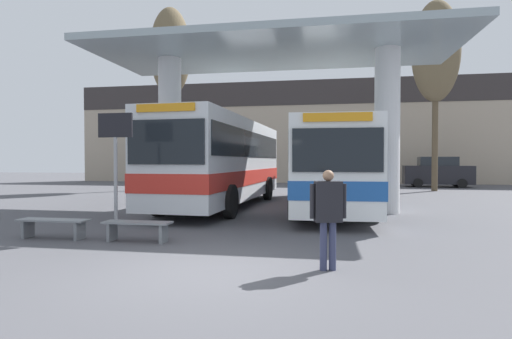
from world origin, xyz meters
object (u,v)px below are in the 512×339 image
Objects in this scene: transit_bus_center_bay at (329,164)px; parked_car_street at (437,172)px; info_sign_platform at (115,148)px; poplar_tree_behind_left at (436,53)px; waiting_bench_mid_platform at (137,227)px; pedestrian_waiting at (328,209)px; transit_bus_left_bay at (224,159)px; poplar_tree_behind_right at (170,54)px; waiting_bench_near_pillar at (54,224)px.

transit_bus_center_bay is 2.58× the size of parked_car_street.
poplar_tree_behind_left reaches higher than info_sign_platform.
info_sign_platform is at bearing -117.73° from parked_car_street.
poplar_tree_behind_left is (11.71, 16.71, 6.27)m from info_sign_platform.
pedestrian_waiting is (4.25, -1.65, 0.69)m from waiting_bench_mid_platform.
waiting_bench_mid_platform is 0.34× the size of parked_car_street.
info_sign_platform is (-0.94, 0.73, 1.82)m from waiting_bench_mid_platform.
poplar_tree_behind_right reaches higher than transit_bus_left_bay.
waiting_bench_near_pillar is 1.02× the size of pedestrian_waiting.
pedestrian_waiting is at bearing -21.22° from waiting_bench_mid_platform.
info_sign_platform is at bearing -125.02° from poplar_tree_behind_left.
waiting_bench_near_pillar is at bearing 75.44° from transit_bus_left_bay.
poplar_tree_behind_left is 0.99× the size of poplar_tree_behind_right.
poplar_tree_behind_left reaches higher than waiting_bench_mid_platform.
waiting_bench_near_pillar is 1.09× the size of waiting_bench_mid_platform.
parked_car_street reaches higher than waiting_bench_near_pillar.
info_sign_platform is 1.79× the size of pedestrian_waiting.
transit_bus_left_bay is at bearing 80.60° from info_sign_platform.
waiting_bench_near_pillar is (-2.28, -7.28, -1.58)m from transit_bus_left_bay.
waiting_bench_mid_platform is 22.03m from poplar_tree_behind_left.
parked_car_street is (1.21, 4.05, -7.39)m from poplar_tree_behind_left.
waiting_bench_near_pillar is 0.15× the size of poplar_tree_behind_left.
poplar_tree_behind_right is (-3.59, 16.18, 8.45)m from waiting_bench_near_pillar.
transit_bus_center_bay is at bearing 60.30° from waiting_bench_mid_platform.
info_sign_platform reaches higher than waiting_bench_near_pillar.
pedestrian_waiting is at bearing 88.02° from transit_bus_center_bay.
waiting_bench_mid_platform is at bearing -114.98° from parked_car_street.
transit_bus_center_bay is 6.97× the size of waiting_bench_near_pillar.
parked_car_street is at bearing 56.70° from waiting_bench_near_pillar.
transit_bus_left_bay reaches higher than pedestrian_waiting.
waiting_bench_mid_platform is (-0.15, -7.28, -1.58)m from transit_bus_left_bay.
waiting_bench_mid_platform is at bearing 0.00° from waiting_bench_near_pillar.
poplar_tree_behind_left is (6.52, 19.09, 7.39)m from pedestrian_waiting.
transit_bus_center_bay is 10.09m from waiting_bench_near_pillar.
poplar_tree_behind_left is at bearing 58.06° from pedestrian_waiting.
waiting_bench_mid_platform is at bearing 58.91° from transit_bus_center_bay.
info_sign_platform is 0.26× the size of poplar_tree_behind_right.
pedestrian_waiting is 24.40m from parked_car_street.
waiting_bench_near_pillar is 0.37× the size of parked_car_street.
info_sign_platform reaches higher than waiting_bench_mid_platform.
poplar_tree_behind_right reaches higher than pedestrian_waiting.
waiting_bench_mid_platform is 2.17m from info_sign_platform.
transit_bus_left_bay is 4.22m from transit_bus_center_bay.
info_sign_platform is at bearing 31.36° from waiting_bench_near_pillar.
info_sign_platform is 21.35m from poplar_tree_behind_left.
transit_bus_center_bay is at bearing -172.50° from transit_bus_left_bay.
transit_bus_left_bay is at bearing 72.63° from waiting_bench_near_pillar.
poplar_tree_behind_right is at bearing 109.46° from waiting_bench_mid_platform.
transit_bus_center_bay is 7.08× the size of pedestrian_waiting.
waiting_bench_mid_platform is (2.13, 0.00, -0.00)m from waiting_bench_near_pillar.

